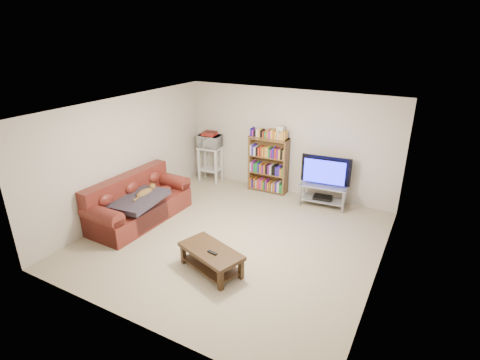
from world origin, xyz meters
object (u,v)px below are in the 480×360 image
Objects in this scene: coffee_table at (211,256)px; bookshelf at (268,164)px; sofa at (137,205)px; tv_stand at (323,192)px.

bookshelf reaches higher than coffee_table.
bookshelf reaches higher than sofa.
sofa is 2.38m from coffee_table.
sofa is at bearing 179.55° from coffee_table.
tv_stand is at bearing -7.98° from bookshelf.
bookshelf is at bearing 57.79° from sofa.
coffee_table is at bearing -82.05° from bookshelf.
coffee_table is (2.25, -0.77, -0.05)m from sofa.
coffee_table is 0.89× the size of bookshelf.
sofa is 1.62× the size of bookshelf.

